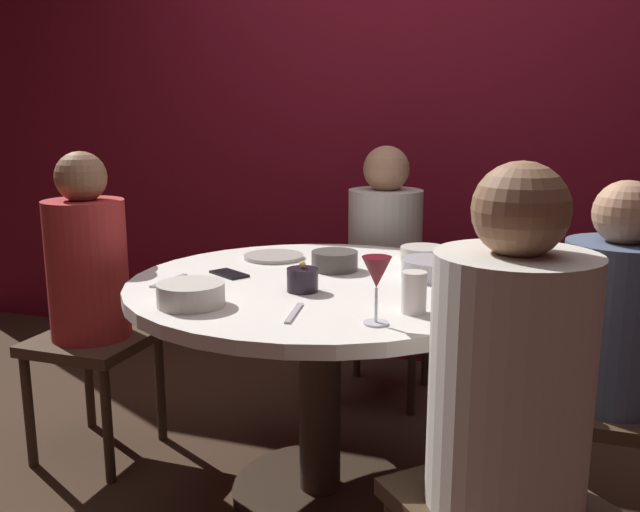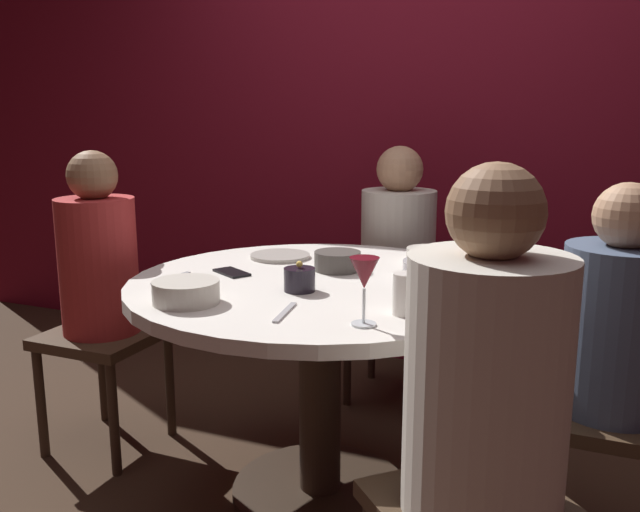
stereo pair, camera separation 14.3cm
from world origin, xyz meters
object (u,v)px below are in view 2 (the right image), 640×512
object	(u,v)px
bowl_small_white	(186,292)
cup_by_left_diner	(476,279)
cup_by_right_diner	(405,294)
cup_near_candle	(488,260)
dining_table	(320,332)
seated_diner_back	(398,245)
seated_diner_right	(616,335)
candle_holder	(300,279)
cell_phone	(232,272)
bowl_salad_center	(337,261)
seated_diner_left	(99,270)
dinner_plate	(280,256)
seated_diner_front_right	(486,390)
bowl_serving_large	(436,270)
bowl_sauce_side	(430,256)
wine_glass	(364,276)

from	to	relation	value
bowl_small_white	cup_by_left_diner	size ratio (longest dim) A/B	1.68
cup_by_right_diner	cup_near_candle	bearing A→B (deg)	75.09
dining_table	seated_diner_back	xyz separation A→B (m)	(0.00, 0.89, 0.13)
dining_table	seated_diner_right	xyz separation A→B (m)	(0.88, 0.00, 0.10)
candle_holder	cup_by_left_diner	xyz separation A→B (m)	(0.50, 0.13, 0.02)
bowl_small_white	seated_diner_right	bearing A→B (deg)	19.01
cell_phone	bowl_salad_center	distance (m)	0.36
seated_diner_left	dinner_plate	world-z (taller)	seated_diner_left
seated_diner_left	cell_phone	bearing A→B (deg)	-2.88
dinner_plate	seated_diner_front_right	bearing A→B (deg)	-44.66
cell_phone	bowl_small_white	distance (m)	0.37
bowl_serving_large	bowl_salad_center	size ratio (longest dim) A/B	1.34
bowl_sauce_side	seated_diner_back	bearing A→B (deg)	117.80
seated_diner_back	dinner_plate	xyz separation A→B (m)	(-0.27, -0.63, 0.05)
seated_diner_left	cup_by_right_diner	distance (m)	1.28
seated_diner_right	cup_near_candle	bearing A→B (deg)	-32.50
seated_diner_right	cell_phone	size ratio (longest dim) A/B	7.90
bowl_small_white	dinner_plate	bearing A→B (deg)	92.07
wine_glass	cup_near_candle	xyz separation A→B (m)	(0.21, 0.64, -0.07)
cell_phone	seated_diner_right	bearing A→B (deg)	-58.08
cup_by_left_diner	cup_by_right_diner	bearing A→B (deg)	-120.77
seated_diner_back	wine_glass	size ratio (longest dim) A/B	6.51
dining_table	candle_holder	xyz separation A→B (m)	(-0.01, -0.14, 0.21)
dining_table	wine_glass	xyz separation A→B (m)	(0.28, -0.39, 0.30)
bowl_serving_large	seated_diner_front_right	bearing A→B (deg)	-69.65
seated_diner_front_right	cell_phone	xyz separation A→B (m)	(-0.94, 0.60, 0.03)
bowl_sauce_side	cell_phone	bearing A→B (deg)	-143.92
seated_diner_left	cup_by_right_diner	size ratio (longest dim) A/B	10.17
dining_table	cell_phone	distance (m)	0.36
cup_by_left_diner	bowl_salad_center	bearing A→B (deg)	161.05
cup_near_candle	bowl_small_white	bearing A→B (deg)	-139.05
dining_table	dinner_plate	xyz separation A→B (m)	(-0.27, 0.26, 0.18)
seated_diner_left	cell_phone	size ratio (longest dim) A/B	8.22
dinner_plate	bowl_sauce_side	bearing A→B (deg)	13.41
cup_near_candle	seated_diner_front_right	bearing A→B (deg)	-80.91
cell_phone	bowl_sauce_side	distance (m)	0.71
wine_glass	seated_diner_left	bearing A→B (deg)	161.80
cup_near_candle	cup_by_left_diner	distance (m)	0.27
seated_diner_right	cup_by_left_diner	bearing A→B (deg)	2.72
dining_table	bowl_serving_large	size ratio (longest dim) A/B	5.81
wine_glass	cell_phone	bearing A→B (deg)	148.82
candle_holder	cup_by_left_diner	bearing A→B (deg)	14.11
bowl_serving_large	bowl_small_white	xyz separation A→B (m)	(-0.59, -0.54, 0.00)
seated_diner_right	dinner_plate	distance (m)	1.18
candle_holder	bowl_salad_center	xyz separation A→B (m)	(0.00, 0.30, -0.00)
cell_phone	dining_table	bearing A→B (deg)	-54.04
bowl_serving_large	bowl_sauce_side	distance (m)	0.24
candle_holder	dinner_plate	size ratio (longest dim) A/B	0.43
seated_diner_front_right	candle_holder	bearing A→B (deg)	7.65
candle_holder	cup_by_left_diner	distance (m)	0.52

